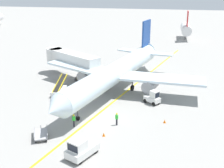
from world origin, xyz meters
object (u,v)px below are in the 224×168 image
airliner (117,72)px  pushback_tug (81,149)px  baggage_cart_loaded (41,134)px  safety_cone_wingtip_left (165,121)px  belt_loader_forward_hold (59,89)px  baggage_tug_near_wing (153,98)px  ground_crew_marshaller (117,119)px  safety_cone_nose_left (104,134)px  safety_cone_nose_right (89,89)px  ground_crew_wing_walker (74,120)px  jet_bridge (69,59)px

airliner → pushback_tug: airliner is taller
baggage_cart_loaded → safety_cone_wingtip_left: baggage_cart_loaded is taller
airliner → pushback_tug: size_ratio=8.54×
belt_loader_forward_hold → baggage_tug_near_wing: bearing=-4.4°
baggage_tug_near_wing → ground_crew_marshaller: (-4.17, -7.91, -0.02)m
pushback_tug → belt_loader_forward_hold: bearing=116.7°
safety_cone_nose_left → safety_cone_nose_right: size_ratio=1.00×
safety_cone_wingtip_left → ground_crew_wing_walker: bearing=-164.5°
pushback_tug → ground_crew_wing_walker: 7.04m
pushback_tug → safety_cone_nose_left: size_ratio=9.24×
ground_crew_marshaller → safety_cone_wingtip_left: ground_crew_marshaller is taller
pushback_tug → baggage_cart_loaded: size_ratio=1.08×
jet_bridge → baggage_tug_near_wing: bearing=-31.8°
safety_cone_wingtip_left → safety_cone_nose_left: bearing=-145.6°
safety_cone_nose_left → ground_crew_marshaller: bearing=71.6°
belt_loader_forward_hold → baggage_cart_loaded: size_ratio=1.34×
belt_loader_forward_hold → safety_cone_wingtip_left: bearing=-23.3°
ground_crew_marshaller → ground_crew_wing_walker: bearing=-165.0°
jet_bridge → pushback_tug: size_ratio=2.97×
belt_loader_forward_hold → baggage_cart_loaded: belt_loader_forward_hold is taller
baggage_tug_near_wing → ground_crew_marshaller: bearing=-117.8°
baggage_tug_near_wing → safety_cone_wingtip_left: size_ratio=6.14×
jet_bridge → ground_crew_marshaller: jet_bridge is taller
pushback_tug → safety_cone_nose_left: pushback_tug is taller
belt_loader_forward_hold → ground_crew_marshaller: 14.31m
safety_cone_nose_right → belt_loader_forward_hold: bearing=-149.9°
pushback_tug → safety_cone_nose_right: size_ratio=9.24×
airliner → baggage_tug_near_wing: size_ratio=12.85×
safety_cone_wingtip_left → baggage_cart_loaded: bearing=-155.6°
safety_cone_nose_left → jet_bridge: bearing=117.9°
baggage_cart_loaded → safety_cone_nose_right: size_ratio=8.54×
belt_loader_forward_hold → ground_crew_wing_walker: bearing=-61.2°
baggage_tug_near_wing → airliner: bearing=146.6°
baggage_cart_loaded → ground_crew_marshaller: bearing=30.0°
pushback_tug → ground_crew_wing_walker: (-2.79, 6.47, -0.08)m
baggage_cart_loaded → jet_bridge: bearing=99.8°
safety_cone_wingtip_left → belt_loader_forward_hold: bearing=156.7°
jet_bridge → baggage_tug_near_wing: jet_bridge is taller
baggage_tug_near_wing → belt_loader_forward_hold: belt_loader_forward_hold is taller
pushback_tug → safety_cone_nose_right: (-4.20, 19.50, -0.77)m
ground_crew_wing_walker → safety_cone_wingtip_left: 11.79m
ground_crew_wing_walker → ground_crew_marshaller: bearing=15.0°
belt_loader_forward_hold → safety_cone_wingtip_left: belt_loader_forward_hold is taller
baggage_tug_near_wing → ground_crew_wing_walker: (-9.45, -9.32, -0.02)m
jet_bridge → ground_crew_marshaller: (12.27, -18.12, -2.63)m
pushback_tug → safety_cone_wingtip_left: size_ratio=9.24×
belt_loader_forward_hold → safety_cone_nose_left: bearing=-50.7°
pushback_tug → safety_cone_nose_right: pushback_tug is taller
ground_crew_wing_walker → safety_cone_nose_right: 13.12m
jet_bridge → safety_cone_nose_right: 9.19m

